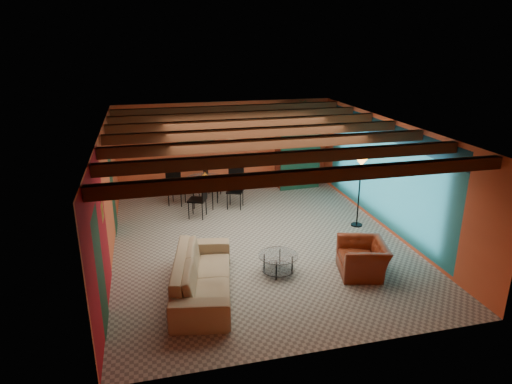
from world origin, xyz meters
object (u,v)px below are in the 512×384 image
object	(u,v)px
armchair	(363,258)
floor_lamp	(359,192)
armoire	(297,152)
potted_plant	(299,109)
sofa	(203,275)
dining_table	(205,187)
coffee_table	(278,264)
vase	(204,164)

from	to	relation	value
armchair	floor_lamp	world-z (taller)	floor_lamp
armoire	potted_plant	xyz separation A→B (m)	(0.00, 0.00, 1.36)
potted_plant	sofa	bearing A→B (deg)	-123.67
dining_table	armoire	world-z (taller)	armoire
armoire	dining_table	bearing A→B (deg)	-163.40
coffee_table	potted_plant	distance (m)	6.10
coffee_table	floor_lamp	world-z (taller)	floor_lamp
armchair	coffee_table	bearing A→B (deg)	-90.48
armchair	armoire	bearing A→B (deg)	-171.79
dining_table	vase	world-z (taller)	vase
vase	potted_plant	bearing A→B (deg)	19.82
sofa	vase	size ratio (longest dim) A/B	14.06
sofa	floor_lamp	xyz separation A→B (m)	(4.19, 2.22, 0.52)
armchair	vase	xyz separation A→B (m)	(-2.51, 4.55, 0.88)
armoire	potted_plant	distance (m)	1.36
vase	sofa	bearing A→B (deg)	-98.67
sofa	dining_table	xyz separation A→B (m)	(0.69, 4.51, 0.19)
dining_table	floor_lamp	size ratio (longest dim) A/B	1.20
armchair	armoire	size ratio (longest dim) A/B	0.47
dining_table	armchair	bearing A→B (deg)	-61.08
dining_table	floor_lamp	distance (m)	4.20
armoire	potted_plant	size ratio (longest dim) A/B	4.17
dining_table	vase	size ratio (longest dim) A/B	11.83
coffee_table	floor_lamp	xyz separation A→B (m)	(2.63, 1.84, 0.69)
sofa	potted_plant	world-z (taller)	potted_plant
potted_plant	coffee_table	bearing A→B (deg)	-112.57
dining_table	potted_plant	size ratio (longest dim) A/B	4.11
potted_plant	vase	bearing A→B (deg)	-160.18
dining_table	vase	distance (m)	0.65
armchair	sofa	bearing A→B (deg)	-76.94
armoire	floor_lamp	size ratio (longest dim) A/B	1.22
armchair	vase	size ratio (longest dim) A/B	5.59
sofa	vase	world-z (taller)	vase
armoire	armchair	bearing A→B (deg)	-98.67
sofa	potted_plant	distance (m)	7.06
dining_table	sofa	bearing A→B (deg)	-98.67
sofa	potted_plant	size ratio (longest dim) A/B	4.88
coffee_table	potted_plant	world-z (taller)	potted_plant
vase	dining_table	bearing A→B (deg)	0.00
vase	armoire	bearing A→B (deg)	19.82
floor_lamp	vase	world-z (taller)	floor_lamp
floor_lamp	sofa	bearing A→B (deg)	-152.09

